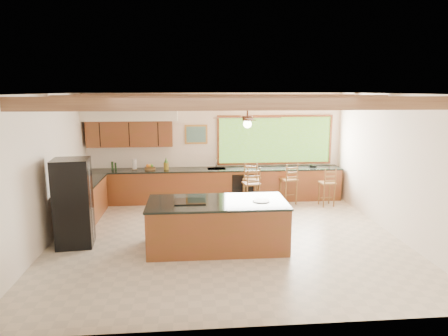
{
  "coord_description": "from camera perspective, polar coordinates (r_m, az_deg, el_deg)",
  "views": [
    {
      "loc": [
        -0.74,
        -7.96,
        3.07
      ],
      "look_at": [
        0.02,
        0.8,
        1.35
      ],
      "focal_mm": 32.0,
      "sensor_mm": 36.0,
      "label": 1
    }
  ],
  "objects": [
    {
      "name": "bar_stool_b",
      "position": [
        10.33,
        3.98,
        -2.35
      ],
      "size": [
        0.47,
        0.47,
        1.14
      ],
      "rotation": [
        0.0,
        0.0,
        0.16
      ],
      "color": "brown",
      "rests_on": "ground"
    },
    {
      "name": "bar_stool_a",
      "position": [
        10.75,
        4.06,
        -1.69
      ],
      "size": [
        0.54,
        0.54,
        1.19
      ],
      "rotation": [
        0.0,
        0.0,
        -0.34
      ],
      "color": "brown",
      "rests_on": "ground"
    },
    {
      "name": "room_shell",
      "position": [
        8.68,
        -1.19,
        5.4
      ],
      "size": [
        7.27,
        6.54,
        3.02
      ],
      "color": "white",
      "rests_on": "ground"
    },
    {
      "name": "bar_stool_d",
      "position": [
        10.96,
        9.29,
        -1.73
      ],
      "size": [
        0.49,
        0.49,
        1.13
      ],
      "rotation": [
        0.0,
        0.0,
        0.23
      ],
      "color": "brown",
      "rests_on": "ground"
    },
    {
      "name": "island",
      "position": [
        7.92,
        -0.98,
        -8.06
      ],
      "size": [
        2.72,
        1.29,
        0.96
      ],
      "rotation": [
        0.0,
        0.0,
        -0.01
      ],
      "color": "brown",
      "rests_on": "ground"
    },
    {
      "name": "refrigerator",
      "position": [
        8.45,
        -20.72,
        -4.68
      ],
      "size": [
        0.75,
        0.73,
        1.76
      ],
      "rotation": [
        0.0,
        0.0,
        0.1
      ],
      "color": "black",
      "rests_on": "ground"
    },
    {
      "name": "counter_run",
      "position": [
        10.8,
        -5.27,
        -2.94
      ],
      "size": [
        7.12,
        3.1,
        1.26
      ],
      "color": "brown",
      "rests_on": "ground"
    },
    {
      "name": "bar_stool_c",
      "position": [
        10.98,
        14.62,
        -2.17
      ],
      "size": [
        0.41,
        0.41,
        1.05
      ],
      "rotation": [
        0.0,
        0.0,
        0.1
      ],
      "color": "brown",
      "rests_on": "ground"
    },
    {
      "name": "ground",
      "position": [
        8.57,
        0.31,
        -9.93
      ],
      "size": [
        7.2,
        7.2,
        0.0
      ],
      "primitive_type": "plane",
      "color": "beige",
      "rests_on": "ground"
    }
  ]
}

